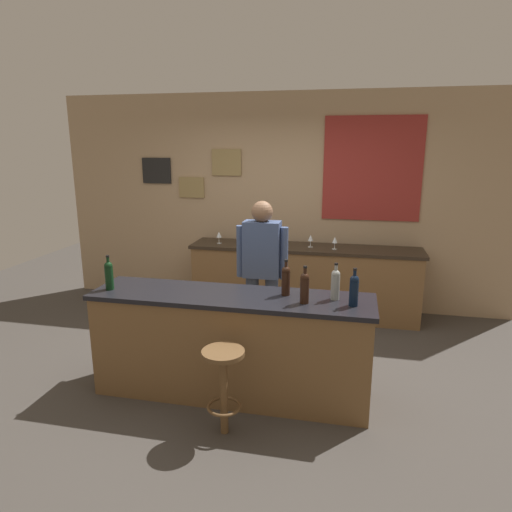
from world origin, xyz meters
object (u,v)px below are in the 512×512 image
Objects in this scene: bar_stool at (224,378)px; wine_bottle_b at (286,279)px; bartender at (262,269)px; wine_bottle_e at (354,289)px; wine_bottle_c at (305,287)px; wine_bottle_d at (335,283)px; wine_glass_c at (335,240)px; wine_bottle_a at (109,274)px; wine_glass_a at (219,235)px; wine_glass_b at (311,238)px.

wine_bottle_b is (0.36, 0.65, 0.60)m from bar_stool.
bartender reaches higher than bar_stool.
wine_bottle_e is (0.92, 0.51, 0.60)m from bar_stool.
wine_bottle_d is (0.23, 0.14, 0.00)m from wine_bottle_c.
wine_glass_c is at bearing 96.70° from wine_bottle_e.
wine_bottle_c reaches higher than wine_glass_c.
wine_glass_a is at bearing 80.24° from wine_bottle_a.
wine_glass_b is at bearing 54.18° from wine_bottle_a.
bartender is 5.29× the size of wine_bottle_b.
wine_glass_a is 1.00× the size of wine_glass_b.
bar_stool is 0.94m from wine_bottle_c.
wine_glass_a is (-1.72, 2.06, -0.05)m from wine_bottle_e.
wine_bottle_d is at bearing -87.28° from wine_glass_c.
wine_bottle_d is 2.01m from wine_glass_b.
wine_bottle_a is 1.00× the size of wine_bottle_e.
wine_bottle_c reaches higher than wine_glass_a.
bartender is 2.38× the size of bar_stool.
wine_bottle_e is at bearing -50.14° from wine_glass_a.
wine_bottle_a is 2.63m from wine_glass_b.
wine_glass_a is at bearing 122.76° from wine_bottle_c.
wine_bottle_b is at bearing -99.56° from wine_glass_c.
bartender is 1.38m from wine_glass_c.
wine_bottle_c is (0.54, 0.49, 0.60)m from bar_stool.
bar_stool is at bearing -140.71° from wine_bottle_d.
wine_bottle_e is at bearing -75.56° from wine_glass_b.
wine_glass_a reaches higher than bar_stool.
bartender is at bearing -118.77° from wine_glass_c.
wine_bottle_e is (0.56, -0.15, 0.00)m from wine_bottle_b.
wine_bottle_b is 1.00× the size of wine_bottle_c.
wine_bottle_c is at bearing -85.72° from wine_glass_b.
wine_bottle_b and wine_bottle_c have the same top height.
bar_stool is 2.22× the size of wine_bottle_d.
wine_glass_a and wine_glass_b have the same top height.
wine_glass_c is (0.68, 2.54, 0.55)m from bar_stool.
wine_bottle_c is at bearing 0.41° from wine_bottle_a.
wine_bottle_c is 0.38m from wine_bottle_e.
wine_glass_a is at bearing 123.70° from bartender.
wine_glass_a is (-0.82, 1.23, 0.07)m from bartender.
wine_bottle_d reaches higher than wine_glass_b.
wine_glass_a is (-1.34, 2.08, -0.05)m from wine_bottle_c.
bartender is 1.04m from wine_bottle_d.
bartender reaches higher than wine_glass_b.
wine_bottle_e is at bearing -83.30° from wine_glass_c.
bar_stool is 2.22× the size of wine_bottle_b.
wine_bottle_a reaches higher than wine_glass_b.
wine_bottle_e is at bearing -14.70° from wine_bottle_b.
wine_glass_c is (0.30, -0.06, 0.00)m from wine_glass_b.
bar_stool is at bearing -104.95° from wine_glass_c.
wine_bottle_a is at bearing 157.75° from bar_stool.
wine_bottle_b is 1.95m from wine_glass_b.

